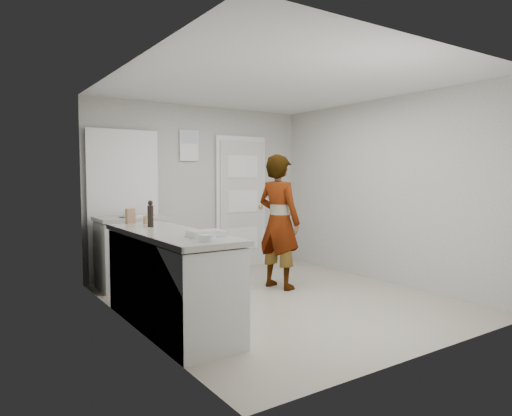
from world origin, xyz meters
TOP-DOWN VIEW (x-y plane):
  - ground at (0.00, 0.00)m, footprint 4.00×4.00m
  - room_shell at (-0.17, 1.95)m, footprint 4.00×4.00m
  - main_counter at (-1.45, -0.20)m, footprint 0.64×1.96m
  - side_counter at (-1.25, 1.55)m, footprint 0.84×0.61m
  - person at (0.34, 0.46)m, footprint 0.56×0.71m
  - cake_mix_box at (-1.53, 0.70)m, footprint 0.11×0.07m
  - spice_jar at (-1.39, 0.59)m, footprint 0.06×0.06m
  - oil_cruet_a at (-1.41, 0.39)m, footprint 0.06×0.06m
  - oil_cruet_b at (-1.47, 0.24)m, footprint 0.06×0.06m
  - baking_dish at (-1.33, -0.73)m, footprint 0.30×0.21m
  - egg_bowl at (-1.46, -0.98)m, footprint 0.14×0.14m
  - papers at (-1.21, 1.51)m, footprint 0.27×0.34m

SIDE VIEW (x-z plane):
  - ground at x=0.00m, z-range 0.00..0.00m
  - main_counter at x=-1.45m, z-range -0.04..0.89m
  - side_counter at x=-1.25m, z-range -0.03..0.89m
  - person at x=0.34m, z-range 0.00..1.72m
  - papers at x=-1.21m, z-range 0.93..0.94m
  - baking_dish at x=-1.33m, z-range 0.92..0.98m
  - egg_bowl at x=-1.46m, z-range 0.92..0.98m
  - spice_jar at x=-1.39m, z-range 0.93..1.01m
  - cake_mix_box at x=-1.53m, z-range 0.93..1.09m
  - room_shell at x=-0.17m, z-range -0.98..3.02m
  - oil_cruet_a at x=-1.41m, z-range 0.92..1.15m
  - oil_cruet_b at x=-1.47m, z-range 0.92..1.19m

